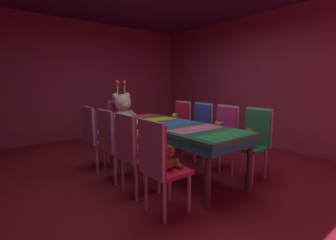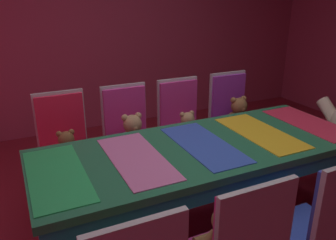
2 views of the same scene
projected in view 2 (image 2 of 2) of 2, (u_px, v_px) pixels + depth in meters
name	position (u px, v px, depth m)	size (l,w,h in m)	color
ground_plane	(200.00, 232.00, 2.66)	(7.90, 7.90, 0.00)	maroon
wall_left	(100.00, 20.00, 4.37)	(0.12, 6.40, 2.80)	#99334C
banquet_table	(203.00, 156.00, 2.43)	(0.90, 2.34, 0.75)	#26724C
chair_left_0	(64.00, 139.00, 2.86)	(0.42, 0.41, 0.98)	red
teddy_left_0	(67.00, 148.00, 2.74)	(0.21, 0.27, 0.26)	brown
chair_left_1	(127.00, 129.00, 3.06)	(0.42, 0.41, 0.98)	#CC338C
teddy_left_1	(133.00, 135.00, 2.94)	(0.26, 0.34, 0.32)	tan
chair_left_2	(181.00, 120.00, 3.28)	(0.42, 0.41, 0.98)	#CC338C
teddy_left_2	(188.00, 127.00, 3.17)	(0.21, 0.28, 0.26)	tan
chair_left_3	(230.00, 111.00, 3.52)	(0.42, 0.41, 0.98)	purple
teddy_left_3	(239.00, 115.00, 3.40)	(0.27, 0.34, 0.32)	olive
teddy_right_1	(224.00, 234.00, 1.75)	(0.24, 0.31, 0.29)	olive
chair_right_2	(329.00, 221.00, 1.83)	(0.42, 0.41, 0.98)	#2D47B2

